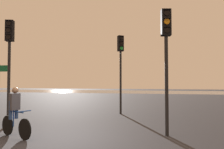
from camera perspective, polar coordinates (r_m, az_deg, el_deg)
name	(u,v)px	position (r m, az deg, el deg)	size (l,w,h in m)	color
ground_plane	(55,142)	(6.98, -14.70, -16.73)	(120.00, 120.00, 0.00)	#28282D
water_strip	(150,92)	(44.79, 9.90, -4.49)	(80.00, 16.00, 0.01)	slate
traffic_light_near_right	(166,47)	(7.63, 13.98, 6.94)	(0.37, 0.39, 4.25)	black
traffic_light_near_left	(9,52)	(10.25, -25.25, 5.38)	(0.38, 0.40, 4.43)	black
traffic_light_center	(121,59)	(12.59, 2.26, 3.96)	(0.41, 0.42, 4.49)	black
cyclist	(15,112)	(7.85, -24.02, -8.90)	(1.59, 0.76, 1.62)	black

